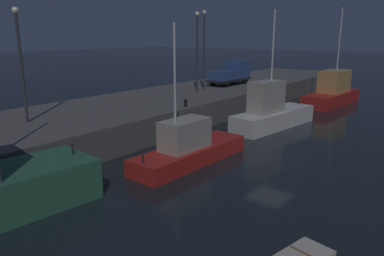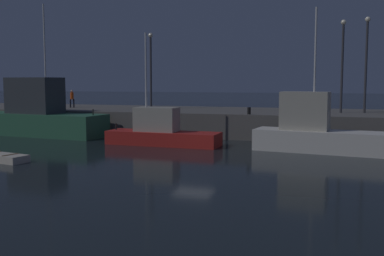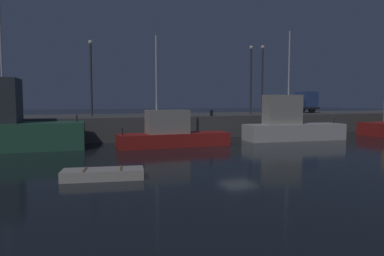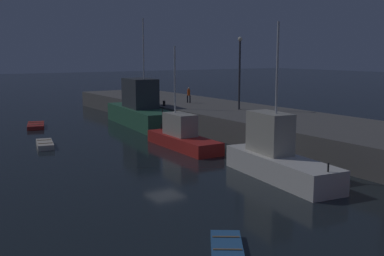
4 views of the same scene
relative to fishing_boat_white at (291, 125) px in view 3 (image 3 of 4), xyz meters
name	(u,v)px [view 3 (image 3 of 4)]	position (x,y,z in m)	size (l,w,h in m)	color
ground_plane	(238,150)	(-7.58, -3.72, -1.31)	(320.00, 320.00, 0.00)	black
pier_quay	(174,124)	(-7.58, 9.58, -0.28)	(77.23, 10.62, 2.07)	#5B5956
fishing_boat_white	(291,125)	(0.00, 0.00, 0.00)	(9.32, 3.65, 9.57)	silver
fishing_boat_orange	(172,134)	(-11.23, 0.02, -0.35)	(8.61, 2.64, 8.30)	red
rowboat_white_mid	(103,174)	(-17.76, -9.36, -1.10)	(3.68, 1.97, 0.47)	beige
lamp_post_west	(91,71)	(-15.99, 9.76, 5.03)	(0.44, 0.44, 7.24)	#38383D
lamp_post_east	(251,74)	(1.55, 8.99, 5.29)	(0.44, 0.44, 7.72)	#38383D
lamp_post_central	(262,74)	(3.45, 9.50, 5.41)	(0.44, 0.44, 7.96)	#38383D
utility_truck	(297,103)	(8.38, 9.24, 2.00)	(5.91, 2.39, 2.62)	black
bollard_west	(4,116)	(-23.05, 5.06, 1.04)	(0.28, 0.28, 0.56)	black
bollard_central	(211,113)	(-5.51, 4.82, 1.04)	(0.28, 0.28, 0.57)	black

